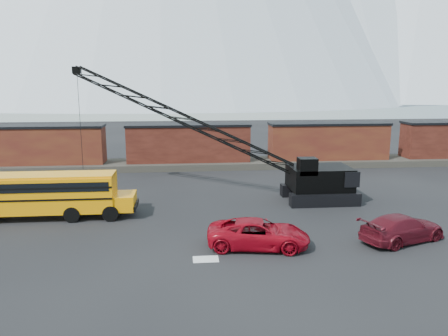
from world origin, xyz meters
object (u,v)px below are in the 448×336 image
object	(u,v)px
school_bus	(48,194)
red_pickup	(259,234)
maroon_suv	(402,228)
crawler_crane	(189,121)

from	to	relation	value
school_bus	red_pickup	xyz separation A→B (m)	(13.85, -6.85, -0.97)
maroon_suv	red_pickup	bearing A→B (deg)	70.00
school_bus	red_pickup	bearing A→B (deg)	-26.32
maroon_suv	school_bus	bearing A→B (deg)	52.55
school_bus	red_pickup	world-z (taller)	school_bus
red_pickup	maroon_suv	size ratio (longest dim) A/B	1.05
maroon_suv	crawler_crane	size ratio (longest dim) A/B	0.25
maroon_suv	crawler_crane	distance (m)	18.32
school_bus	crawler_crane	size ratio (longest dim) A/B	0.51
school_bus	crawler_crane	xyz separation A→B (m)	(10.04, 5.36, 4.50)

